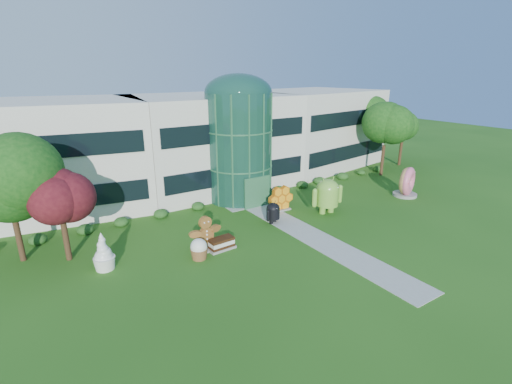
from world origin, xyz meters
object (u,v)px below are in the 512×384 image
android_green (328,193)px  android_black (273,211)px  donut (406,182)px  gingerbread (206,233)px

android_green → android_black: android_green is taller
android_green → donut: 9.57m
android_green → donut: android_green is taller
donut → gingerbread: donut is taller
android_black → donut: bearing=-27.6°
android_green → donut: (9.52, -0.85, -0.29)m
android_green → donut: bearing=3.5°
donut → android_black: bearing=153.3°
gingerbread → android_green: bearing=-2.7°
android_green → android_black: size_ratio=1.77×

